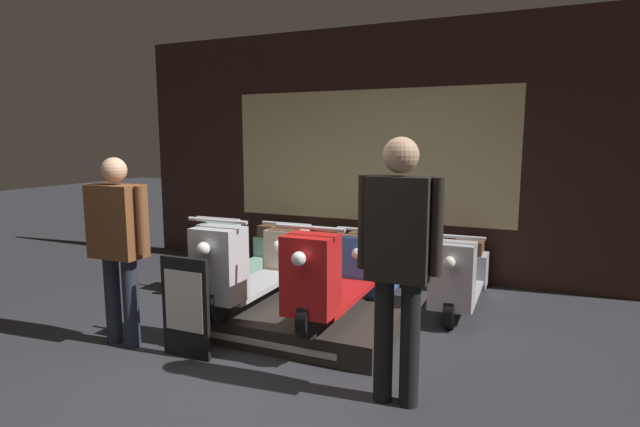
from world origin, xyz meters
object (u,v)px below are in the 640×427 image
Objects in this scene: scooter_display_left at (257,264)px; scooter_backrow_0 at (248,252)px; person_left_browsing at (118,236)px; person_right_browsing at (399,251)px; scooter_backrow_1 at (311,259)px; scooter_backrow_3 at (461,274)px; scooter_display_right at (339,274)px; scooter_backrow_2 at (381,266)px; price_sign_board at (185,307)px.

scooter_display_left is 1.51m from scooter_backrow_0.
person_left_browsing is 0.91× the size of person_right_browsing.
scooter_backrow_1 is 1.74m from scooter_backrow_3.
scooter_display_right is at bearing -126.23° from scooter_backrow_3.
scooter_backrow_0 is 2.60m from scooter_backrow_3.
person_right_browsing is (1.63, -0.93, 0.47)m from scooter_display_left.
scooter_backrow_3 is 2.26m from person_right_browsing.
price_sign_board is (-1.00, -2.15, 0.06)m from scooter_backrow_2.
person_left_browsing is (-1.67, -2.15, 0.60)m from scooter_backrow_2.
person_left_browsing reaches higher than scooter_backrow_0.
scooter_backrow_3 is (2.60, 0.00, 0.00)m from scooter_backrow_0.
scooter_backrow_3 is (1.75, 1.22, -0.22)m from scooter_display_left.
scooter_display_right is 1.00× the size of scooter_backrow_1.
scooter_backrow_1 and scooter_backrow_3 have the same top height.
scooter_backrow_1 is (0.01, 1.22, -0.22)m from scooter_display_left.
person_right_browsing is at bearing -53.12° from scooter_backrow_1.
scooter_display_left and scooter_display_right have the same top height.
scooter_backrow_2 is 2.79m from person_left_browsing.
person_right_browsing is at bearing -70.87° from scooter_backrow_2.
price_sign_board is at bearing 0.54° from person_left_browsing.
price_sign_board is (0.67, 0.01, -0.54)m from person_left_browsing.
price_sign_board is at bearing -71.07° from scooter_backrow_0.
scooter_display_left is 1.00× the size of scooter_backrow_1.
price_sign_board is (-1.75, 0.01, -0.63)m from person_right_browsing.
scooter_display_left is at bearing -54.99° from scooter_backrow_0.
price_sign_board is at bearing -131.04° from scooter_backrow_3.
person_right_browsing reaches higher than scooter_backrow_0.
scooter_backrow_0 is at bearing 144.38° from scooter_display_right.
person_right_browsing reaches higher than scooter_backrow_1.
scooter_display_right is 1.50m from scooter_backrow_1.
scooter_display_right is at bearing -55.54° from scooter_backrow_1.
scooter_display_right is 1.53m from scooter_backrow_3.
scooter_backrow_1 is at bearing 86.48° from price_sign_board.
scooter_display_right is 1.24m from scooter_backrow_2.
scooter_backrow_1 and scooter_backrow_2 have the same top height.
scooter_display_right reaches higher than scooter_backrow_3.
scooter_backrow_0 is at bearing 180.00° from scooter_backrow_1.
scooter_display_right is at bearing 43.50° from price_sign_board.
person_left_browsing is at bearing -139.69° from scooter_backrow_3.
scooter_display_left is 2.07× the size of price_sign_board.
person_left_browsing is at bearing -179.46° from price_sign_board.
scooter_display_left is 1.00× the size of scooter_backrow_2.
price_sign_board is at bearing -97.50° from scooter_display_left.
scooter_backrow_0 is 1.00× the size of scooter_backrow_2.
person_left_browsing is 2.42m from person_right_browsing.
scooter_backrow_3 is at bearing 0.00° from scooter_backrow_0.
person_left_browsing is 0.86m from price_sign_board.
person_left_browsing reaches higher than scooter_backrow_3.
person_left_browsing reaches higher than scooter_display_left.
scooter_display_left is at bearing -125.69° from scooter_backrow_2.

